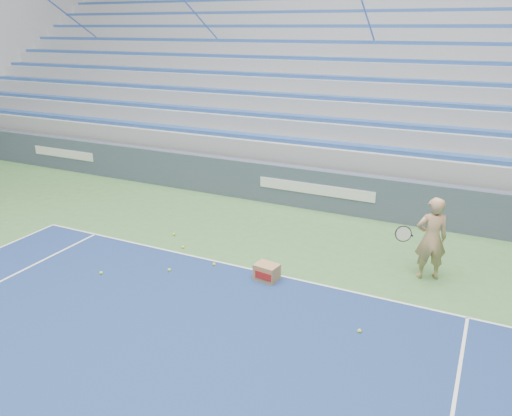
# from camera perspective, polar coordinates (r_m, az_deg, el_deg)

# --- Properties ---
(sponsor_barrier) EXTENTS (30.00, 0.32, 1.10)m
(sponsor_barrier) POSITION_cam_1_polar(r_m,az_deg,el_deg) (13.43, 7.01, 2.13)
(sponsor_barrier) COLOR #3E4B5E
(sponsor_barrier) RESTS_ON ground
(bleachers) EXTENTS (31.00, 9.15, 7.30)m
(bleachers) POSITION_cam_1_polar(r_m,az_deg,el_deg) (18.44, 13.27, 12.40)
(bleachers) COLOR #999CA2
(bleachers) RESTS_ON ground
(tennis_player) EXTENTS (0.96, 0.92, 1.66)m
(tennis_player) POSITION_cam_1_polar(r_m,az_deg,el_deg) (10.12, 19.38, -3.30)
(tennis_player) COLOR tan
(tennis_player) RESTS_ON ground
(ball_box) EXTENTS (0.48, 0.40, 0.33)m
(ball_box) POSITION_cam_1_polar(r_m,az_deg,el_deg) (9.74, 1.24, -7.36)
(ball_box) COLOR #A57C4F
(ball_box) RESTS_ON ground
(tennis_ball_0) EXTENTS (0.07, 0.07, 0.07)m
(tennis_ball_0) POSITION_cam_1_polar(r_m,az_deg,el_deg) (9.99, 2.44, -7.48)
(tennis_ball_0) COLOR #D1E82F
(tennis_ball_0) RESTS_ON ground
(tennis_ball_1) EXTENTS (0.07, 0.07, 0.07)m
(tennis_ball_1) POSITION_cam_1_polar(r_m,az_deg,el_deg) (10.47, -17.28, -7.10)
(tennis_ball_1) COLOR #D1E82F
(tennis_ball_1) RESTS_ON ground
(tennis_ball_2) EXTENTS (0.07, 0.07, 0.07)m
(tennis_ball_2) POSITION_cam_1_polar(r_m,az_deg,el_deg) (10.38, -4.82, -6.43)
(tennis_ball_2) COLOR #D1E82F
(tennis_ball_2) RESTS_ON ground
(tennis_ball_3) EXTENTS (0.07, 0.07, 0.07)m
(tennis_ball_3) POSITION_cam_1_polar(r_m,az_deg,el_deg) (10.27, -9.89, -6.99)
(tennis_ball_3) COLOR #D1E82F
(tennis_ball_3) RESTS_ON ground
(tennis_ball_4) EXTENTS (0.07, 0.07, 0.07)m
(tennis_ball_4) POSITION_cam_1_polar(r_m,az_deg,el_deg) (11.23, -8.34, -4.44)
(tennis_ball_4) COLOR #D1E82F
(tennis_ball_4) RESTS_ON ground
(tennis_ball_5) EXTENTS (0.07, 0.07, 0.07)m
(tennis_ball_5) POSITION_cam_1_polar(r_m,az_deg,el_deg) (11.94, -9.38, -2.98)
(tennis_ball_5) COLOR #D1E82F
(tennis_ball_5) RESTS_ON ground
(tennis_ball_6) EXTENTS (0.07, 0.07, 0.07)m
(tennis_ball_6) POSITION_cam_1_polar(r_m,az_deg,el_deg) (8.44, 11.75, -13.59)
(tennis_ball_6) COLOR #D1E82F
(tennis_ball_6) RESTS_ON ground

